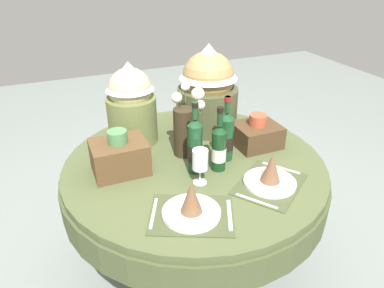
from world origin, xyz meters
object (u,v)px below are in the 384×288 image
at_px(dining_table, 194,180).
at_px(flower_vase, 185,125).
at_px(wine_bottle_left, 195,146).
at_px(gift_tub_back_right, 208,86).
at_px(place_setting_right, 270,176).
at_px(woven_basket_side_left, 120,156).
at_px(wine_bottle_centre, 219,147).
at_px(wine_glass_left, 200,160).
at_px(wine_bottle_rear, 226,136).
at_px(gift_tub_back_left, 131,100).
at_px(place_setting_left, 191,206).
at_px(woven_basket_side_right, 257,134).

xyz_separation_m(dining_table, flower_vase, (-0.02, 0.09, 0.29)).
bearing_deg(wine_bottle_left, gift_tub_back_right, 58.10).
xyz_separation_m(place_setting_right, woven_basket_side_left, (-0.60, 0.38, 0.04)).
relative_size(dining_table, wine_bottle_centre, 4.14).
bearing_deg(wine_glass_left, wine_bottle_rear, 35.89).
bearing_deg(woven_basket_side_left, gift_tub_back_left, 63.90).
relative_size(place_setting_left, gift_tub_back_right, 0.82).
height_order(wine_glass_left, gift_tub_back_left, gift_tub_back_left).
bearing_deg(place_setting_left, woven_basket_side_right, 36.46).
bearing_deg(gift_tub_back_left, wine_bottle_left, -66.17).
height_order(gift_tub_back_left, gift_tub_back_right, gift_tub_back_right).
bearing_deg(place_setting_left, wine_glass_left, 57.68).
distance_m(dining_table, flower_vase, 0.30).
distance_m(flower_vase, wine_bottle_left, 0.18).
relative_size(dining_table, wine_glass_left, 7.84).
bearing_deg(place_setting_left, wine_bottle_centre, 46.74).
xyz_separation_m(flower_vase, gift_tub_back_right, (0.24, 0.24, 0.10)).
xyz_separation_m(place_setting_right, flower_vase, (-0.25, 0.42, 0.12)).
bearing_deg(gift_tub_back_left, place_setting_right, -55.40).
xyz_separation_m(flower_vase, wine_bottle_left, (-0.02, -0.18, -0.03)).
height_order(wine_bottle_left, wine_bottle_rear, wine_bottle_left).
relative_size(wine_bottle_left, wine_glass_left, 2.08).
bearing_deg(dining_table, flower_vase, 100.32).
bearing_deg(gift_tub_back_left, wine_glass_left, -72.12).
height_order(wine_bottle_rear, gift_tub_back_left, gift_tub_back_left).
bearing_deg(woven_basket_side_right, woven_basket_side_left, 177.97).
xyz_separation_m(flower_vase, woven_basket_side_right, (0.39, -0.06, -0.10)).
distance_m(wine_bottle_centre, wine_bottle_rear, 0.11).
bearing_deg(wine_glass_left, wine_bottle_left, 79.83).
bearing_deg(gift_tub_back_left, wine_bottle_rear, -45.05).
distance_m(dining_table, gift_tub_back_left, 0.55).
bearing_deg(wine_bottle_rear, dining_table, 165.42).
xyz_separation_m(place_setting_right, wine_bottle_rear, (-0.08, 0.29, 0.08)).
height_order(wine_bottle_left, gift_tub_back_right, gift_tub_back_right).
height_order(wine_glass_left, woven_basket_side_left, woven_basket_side_left).
height_order(wine_bottle_centre, gift_tub_back_left, gift_tub_back_left).
distance_m(wine_bottle_rear, gift_tub_back_right, 0.40).
height_order(flower_vase, wine_bottle_centre, flower_vase).
bearing_deg(gift_tub_back_right, wine_bottle_left, -121.90).
height_order(wine_bottle_left, woven_basket_side_left, wine_bottle_left).
distance_m(place_setting_right, gift_tub_back_left, 0.84).
distance_m(wine_bottle_centre, gift_tub_back_right, 0.49).
xyz_separation_m(place_setting_left, wine_bottle_rear, (0.33, 0.35, 0.08)).
distance_m(place_setting_right, wine_bottle_left, 0.37).
height_order(place_setting_right, gift_tub_back_left, gift_tub_back_left).
height_order(flower_vase, wine_bottle_left, flower_vase).
bearing_deg(wine_bottle_rear, woven_basket_side_right, 15.83).
bearing_deg(wine_bottle_rear, flower_vase, 143.23).
relative_size(wine_bottle_rear, wine_glass_left, 1.98).
relative_size(flower_vase, gift_tub_back_right, 0.72).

